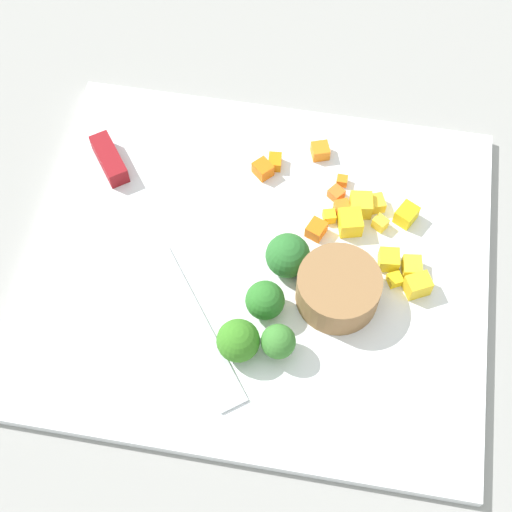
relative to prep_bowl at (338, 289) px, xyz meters
name	(u,v)px	position (x,y,z in m)	size (l,w,h in m)	color
ground_plane	(256,267)	(0.08, -0.03, -0.03)	(4.00, 4.00, 0.00)	gray
cutting_board	(256,264)	(0.08, -0.03, -0.02)	(0.44, 0.38, 0.01)	white
prep_bowl	(338,289)	(0.00, 0.00, 0.00)	(0.08, 0.08, 0.04)	olive
chef_knife	(139,218)	(0.20, -0.05, -0.01)	(0.21, 0.27, 0.02)	silver
carrot_dice_0	(276,162)	(0.08, -0.14, -0.01)	(0.01, 0.02, 0.01)	orange
carrot_dice_1	(342,209)	(0.01, -0.09, -0.01)	(0.02, 0.01, 0.01)	orange
carrot_dice_2	(320,151)	(0.04, -0.16, -0.01)	(0.02, 0.02, 0.01)	orange
carrot_dice_3	(342,181)	(0.01, -0.13, -0.01)	(0.01, 0.01, 0.01)	orange
carrot_dice_4	(316,230)	(0.03, -0.07, -0.01)	(0.02, 0.02, 0.01)	orange
carrot_dice_5	(263,169)	(0.09, -0.13, -0.01)	(0.02, 0.02, 0.01)	orange
carrot_dice_6	(336,194)	(0.01, -0.11, -0.01)	(0.01, 0.01, 0.01)	orange
pepper_dice_0	(329,216)	(0.02, -0.08, -0.01)	(0.01, 0.01, 0.01)	yellow
pepper_dice_1	(406,215)	(-0.06, -0.10, -0.01)	(0.02, 0.02, 0.02)	yellow
pepper_dice_2	(376,203)	(-0.03, -0.11, -0.01)	(0.01, 0.02, 0.01)	yellow
pepper_dice_3	(389,260)	(-0.04, -0.04, -0.01)	(0.02, 0.02, 0.02)	yellow
pepper_dice_4	(380,223)	(-0.03, -0.08, -0.01)	(0.01, 0.01, 0.01)	yellow
pepper_dice_5	(412,267)	(-0.07, -0.04, -0.01)	(0.02, 0.02, 0.01)	yellow
pepper_dice_6	(350,222)	(0.00, -0.08, -0.01)	(0.02, 0.02, 0.02)	yellow
pepper_dice_7	(418,285)	(-0.07, -0.02, -0.01)	(0.02, 0.02, 0.02)	yellow
pepper_dice_8	(361,205)	(-0.01, -0.10, -0.01)	(0.02, 0.02, 0.02)	yellow
pepper_dice_9	(394,283)	(-0.05, -0.02, -0.01)	(0.01, 0.01, 0.01)	yellow
broccoli_floret_0	(265,300)	(0.06, 0.02, 0.00)	(0.04, 0.04, 0.04)	#8EC456
broccoli_floret_1	(237,341)	(0.08, 0.07, 0.00)	(0.04, 0.04, 0.04)	#86AE56
broccoli_floret_2	(278,342)	(0.05, 0.06, 0.00)	(0.03, 0.03, 0.04)	#96AD64
broccoli_floret_3	(287,258)	(0.05, -0.02, 0.00)	(0.04, 0.04, 0.04)	#90AD68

